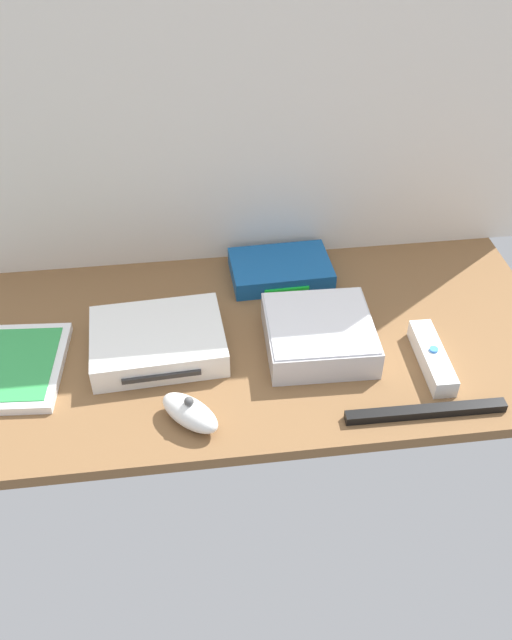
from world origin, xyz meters
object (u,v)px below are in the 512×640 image
(mini_computer, at_px, (319,334))
(sensor_bar, at_px, (426,411))
(remote_wand, at_px, (432,357))
(remote_nunchuk, at_px, (190,413))
(game_case, at_px, (19,367))
(network_router, at_px, (281,269))
(game_console, at_px, (158,341))

(mini_computer, relative_size, sensor_bar, 0.73)
(remote_wand, relative_size, remote_nunchuk, 1.46)
(sensor_bar, bearing_deg, game_case, 165.18)
(remote_wand, xyz_separation_m, remote_nunchuk, (-0.38, -0.07, 0.01))
(game_case, bearing_deg, remote_wand, -1.67)
(network_router, height_order, sensor_bar, network_router)
(network_router, bearing_deg, remote_wand, -53.94)
(game_case, relative_size, sensor_bar, 0.83)
(mini_computer, bearing_deg, remote_nunchuk, -147.47)
(remote_wand, bearing_deg, mini_computer, 160.38)
(game_console, height_order, mini_computer, mini_computer)
(network_router, bearing_deg, remote_nunchuk, -120.68)
(game_case, bearing_deg, game_console, 8.76)
(game_console, distance_m, sensor_bar, 0.43)
(remote_nunchuk, bearing_deg, network_router, 16.72)
(mini_computer, relative_size, remote_wand, 1.17)
(game_case, height_order, network_router, network_router)
(game_console, xyz_separation_m, network_router, (0.23, 0.17, -0.00))
(sensor_bar, bearing_deg, network_router, 114.78)
(network_router, bearing_deg, sensor_bar, -67.93)
(mini_computer, bearing_deg, game_case, 179.54)
(game_console, bearing_deg, game_case, -178.76)
(sensor_bar, bearing_deg, game_console, 155.07)
(mini_computer, bearing_deg, game_console, 175.45)
(network_router, height_order, remote_nunchuk, remote_nunchuk)
(mini_computer, height_order, remote_wand, mini_computer)
(game_case, relative_size, network_router, 1.09)
(game_console, distance_m, mini_computer, 0.26)
(game_console, relative_size, network_router, 1.19)
(game_case, xyz_separation_m, remote_nunchuk, (0.26, -0.14, 0.01))
(game_console, bearing_deg, mini_computer, -7.71)
(remote_nunchuk, height_order, sensor_bar, remote_nunchuk)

